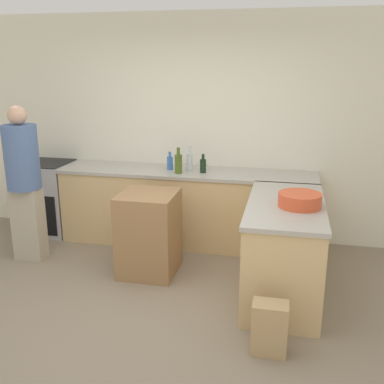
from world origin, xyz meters
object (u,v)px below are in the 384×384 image
object	(u,v)px
mixing_bowl	(300,200)
paper_bag	(270,328)
vinegar_bottle_clear	(190,161)
water_bottle_blue	(170,162)
person_by_range	(24,179)
wine_bottle_dark	(203,165)
island_table	(149,233)
range_oven	(49,197)
olive_oil_bottle	(178,163)

from	to	relation	value
mixing_bowl	paper_bag	world-z (taller)	mixing_bowl
vinegar_bottle_clear	paper_bag	world-z (taller)	vinegar_bottle_clear
water_bottle_blue	mixing_bowl	bearing A→B (deg)	-37.49
person_by_range	wine_bottle_dark	bearing A→B (deg)	23.27
island_table	person_by_range	world-z (taller)	person_by_range
range_oven	vinegar_bottle_clear	world-z (taller)	vinegar_bottle_clear
mixing_bowl	olive_oil_bottle	size ratio (longest dim) A/B	1.27
water_bottle_blue	olive_oil_bottle	bearing A→B (deg)	-49.40
vinegar_bottle_clear	person_by_range	world-z (taller)	person_by_range
water_bottle_blue	olive_oil_bottle	xyz separation A→B (m)	(0.15, -0.17, 0.03)
wine_bottle_dark	person_by_range	bearing A→B (deg)	-156.73
island_table	person_by_range	distance (m)	1.49
range_oven	mixing_bowl	distance (m)	3.35
mixing_bowl	paper_bag	bearing A→B (deg)	-101.78
range_oven	person_by_range	xyz separation A→B (m)	(0.22, -0.83, 0.46)
island_table	mixing_bowl	distance (m)	1.60
island_table	wine_bottle_dark	distance (m)	1.07
person_by_range	olive_oil_bottle	bearing A→B (deg)	23.85
person_by_range	paper_bag	world-z (taller)	person_by_range
water_bottle_blue	paper_bag	distance (m)	2.53
island_table	vinegar_bottle_clear	bearing A→B (deg)	75.05
island_table	paper_bag	bearing A→B (deg)	-40.92
vinegar_bottle_clear	wine_bottle_dark	size ratio (longest dim) A/B	1.34
island_table	range_oven	bearing A→B (deg)	151.88
mixing_bowl	olive_oil_bottle	xyz separation A→B (m)	(-1.34, 0.97, 0.06)
range_oven	wine_bottle_dark	distance (m)	2.10
olive_oil_bottle	person_by_range	xyz separation A→B (m)	(-1.54, -0.68, -0.10)
vinegar_bottle_clear	olive_oil_bottle	bearing A→B (deg)	-120.92
range_oven	mixing_bowl	world-z (taller)	mixing_bowl
mixing_bowl	person_by_range	xyz separation A→B (m)	(-2.89, 0.29, -0.04)
mixing_bowl	wine_bottle_dark	world-z (taller)	wine_bottle_dark
range_oven	person_by_range	size ratio (longest dim) A/B	0.54
olive_oil_bottle	person_by_range	bearing A→B (deg)	-156.15
range_oven	vinegar_bottle_clear	bearing A→B (deg)	0.26
range_oven	water_bottle_blue	bearing A→B (deg)	0.75
mixing_bowl	paper_bag	xyz separation A→B (m)	(-0.18, -0.88, -0.76)
mixing_bowl	water_bottle_blue	xyz separation A→B (m)	(-1.49, 1.14, 0.02)
water_bottle_blue	paper_bag	size ratio (longest dim) A/B	0.51
water_bottle_blue	island_table	bearing A→B (deg)	-89.55
wine_bottle_dark	person_by_range	distance (m)	1.97
range_oven	paper_bag	xyz separation A→B (m)	(2.93, -2.00, -0.25)
vinegar_bottle_clear	wine_bottle_dark	world-z (taller)	vinegar_bottle_clear
olive_oil_bottle	wine_bottle_dark	world-z (taller)	olive_oil_bottle
range_oven	island_table	xyz separation A→B (m)	(1.63, -0.87, -0.03)
person_by_range	vinegar_bottle_clear	bearing A→B (deg)	27.16
range_oven	person_by_range	bearing A→B (deg)	-74.97
olive_oil_bottle	range_oven	bearing A→B (deg)	175.16
range_oven	olive_oil_bottle	size ratio (longest dim) A/B	3.05
olive_oil_bottle	vinegar_bottle_clear	distance (m)	0.18
vinegar_bottle_clear	person_by_range	size ratio (longest dim) A/B	0.17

